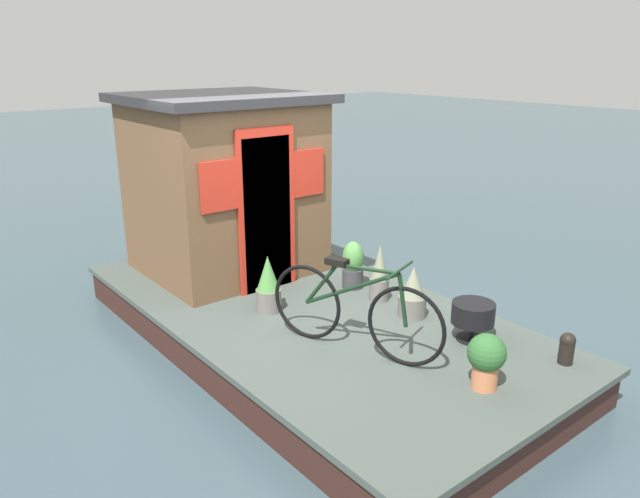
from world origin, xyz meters
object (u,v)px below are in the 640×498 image
bicycle (354,310)px  potted_plant_lavender (268,285)px  potted_plant_rosemary (379,274)px  charcoal_grill (473,314)px  potted_plant_thyme (486,358)px  houseboat_cabin (225,184)px  potted_plant_mint (353,265)px  potted_plant_succulent (413,293)px  mooring_bollard (567,347)px

bicycle → potted_plant_lavender: bicycle is taller
bicycle → potted_plant_lavender: bearing=4.4°
potted_plant_rosemary → charcoal_grill: size_ratio=1.57×
potted_plant_thyme → potted_plant_rosemary: potted_plant_rosemary is taller
houseboat_cabin → potted_plant_mint: (-1.45, -0.76, -0.79)m
potted_plant_thyme → charcoal_grill: bearing=-45.6°
potted_plant_lavender → potted_plant_succulent: potted_plant_lavender is taller
potted_plant_rosemary → mooring_bollard: potted_plant_rosemary is taller
houseboat_cabin → potted_plant_thyme: houseboat_cabin is taller
houseboat_cabin → potted_plant_thyme: bearing=-178.0°
potted_plant_lavender → potted_plant_thyme: 2.37m
potted_plant_thyme → mooring_bollard: (-0.19, -0.87, -0.11)m
potted_plant_mint → charcoal_grill: 1.67m
charcoal_grill → bicycle: bearing=62.0°
houseboat_cabin → mooring_bollard: size_ratio=7.43×
houseboat_cabin → bicycle: size_ratio=1.30×
bicycle → potted_plant_rosemary: 1.21m
charcoal_grill → potted_plant_lavender: bearing=32.1°
potted_plant_succulent → charcoal_grill: 0.71m
charcoal_grill → potted_plant_thyme: bearing=134.4°
bicycle → mooring_bollard: (-1.31, -1.26, -0.24)m
houseboat_cabin → potted_plant_lavender: (-1.39, 0.35, -0.78)m
potted_plant_succulent → potted_plant_mint: (0.96, -0.06, 0.01)m
houseboat_cabin → potted_plant_succulent: 2.63m
bicycle → potted_plant_rosemary: bicycle is taller
potted_plant_rosemary → potted_plant_mint: 0.45m
potted_plant_mint → mooring_bollard: (-2.46, -0.25, -0.11)m
potted_plant_lavender → potted_plant_mint: bearing=-93.0°
potted_plant_succulent → potted_plant_lavender: bearing=45.8°
potted_plant_thyme → potted_plant_succulent: 1.42m
potted_plant_mint → bicycle: bearing=138.4°
charcoal_grill → potted_plant_mint: bearing=-0.7°
potted_plant_rosemary → potted_plant_succulent: potted_plant_rosemary is taller
charcoal_grill → houseboat_cabin: bearing=13.3°
potted_plant_lavender → potted_plant_mint: (-0.06, -1.11, -0.02)m
mooring_bollard → potted_plant_rosemary: bearing=7.7°
potted_plant_lavender → charcoal_grill: size_ratio=1.50×
charcoal_grill → mooring_bollard: size_ratio=1.40×
potted_plant_mint → mooring_bollard: bearing=-174.3°
potted_plant_thyme → mooring_bollard: bearing=-102.6°
potted_plant_lavender → charcoal_grill: bearing=-147.9°
potted_plant_rosemary → mooring_bollard: bearing=-172.3°
potted_plant_succulent → charcoal_grill: (-0.71, -0.04, 0.01)m
potted_plant_rosemary → potted_plant_succulent: 0.51m
potted_plant_rosemary → potted_plant_mint: potted_plant_rosemary is taller
houseboat_cabin → potted_plant_lavender: size_ratio=3.54×
potted_plant_succulent → houseboat_cabin: bearing=16.2°
bicycle → potted_plant_mint: size_ratio=3.00×
mooring_bollard → potted_plant_succulent: bearing=11.5°
potted_plant_lavender → potted_plant_rosemary: bearing=-115.2°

